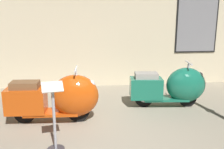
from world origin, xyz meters
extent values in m
cube|color=beige|center=(0.00, 3.85, 1.87)|extent=(18.00, 0.20, 3.73)
cube|color=black|center=(2.96, 3.74, 1.80)|extent=(1.26, 0.03, 1.66)
cube|color=gray|center=(2.96, 3.72, 1.80)|extent=(1.18, 0.01, 1.58)
cylinder|color=black|center=(-0.51, 1.21, 0.22)|extent=(0.45, 0.11, 0.45)
cylinder|color=silver|center=(-0.51, 1.21, 0.22)|extent=(0.21, 0.12, 0.20)
cylinder|color=black|center=(-1.57, 1.26, 0.22)|extent=(0.45, 0.11, 0.45)
cylinder|color=silver|center=(-1.57, 1.26, 0.22)|extent=(0.21, 0.12, 0.20)
cube|color=#C6470F|center=(-1.04, 1.24, 0.20)|extent=(1.08, 0.45, 0.06)
ellipsoid|color=#C6470F|center=(-0.57, 1.21, 0.54)|extent=(0.96, 0.62, 0.85)
cube|color=#C6470F|center=(-1.53, 1.26, 0.47)|extent=(0.78, 0.48, 0.49)
cube|color=brown|center=(-1.53, 1.26, 0.78)|extent=(0.55, 0.34, 0.13)
sphere|color=silver|center=(-0.25, 1.20, 0.78)|extent=(0.17, 0.17, 0.17)
cylinder|color=silver|center=(-0.53, 1.21, 0.93)|extent=(0.05, 0.05, 0.31)
cylinder|color=silver|center=(-0.53, 1.21, 1.09)|extent=(0.06, 0.49, 0.04)
cube|color=silver|center=(-0.55, 1.50, 0.49)|extent=(0.75, 0.05, 0.03)
cylinder|color=black|center=(2.00, 1.80, 0.21)|extent=(0.43, 0.12, 0.43)
cylinder|color=silver|center=(2.00, 1.80, 0.21)|extent=(0.20, 0.12, 0.19)
cylinder|color=black|center=(0.99, 1.89, 0.21)|extent=(0.43, 0.12, 0.43)
cylinder|color=silver|center=(0.99, 1.89, 0.21)|extent=(0.20, 0.12, 0.19)
cube|color=#196B51|center=(1.50, 1.85, 0.19)|extent=(1.05, 0.48, 0.05)
ellipsoid|color=#196B51|center=(1.95, 1.80, 0.52)|extent=(0.95, 0.64, 0.81)
cube|color=#196B51|center=(1.03, 1.89, 0.45)|extent=(0.76, 0.49, 0.47)
cube|color=gray|center=(1.03, 1.89, 0.75)|extent=(0.54, 0.35, 0.13)
sphere|color=silver|center=(2.25, 1.78, 0.74)|extent=(0.16, 0.16, 0.16)
cylinder|color=silver|center=(1.98, 1.80, 0.89)|extent=(0.05, 0.05, 0.30)
cylinder|color=silver|center=(1.98, 1.80, 1.04)|extent=(0.08, 0.47, 0.03)
cube|color=silver|center=(1.97, 2.08, 0.47)|extent=(0.72, 0.08, 0.03)
cylinder|color=#333338|center=(-0.86, 0.11, 0.01)|extent=(0.28, 0.28, 0.02)
cylinder|color=#A5A5AD|center=(-0.86, 0.11, 0.53)|extent=(0.04, 0.04, 1.01)
cube|color=silver|center=(-0.86, 0.11, 1.06)|extent=(0.36, 0.28, 0.12)
camera|label=1|loc=(-0.35, -3.70, 2.16)|focal=41.30mm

